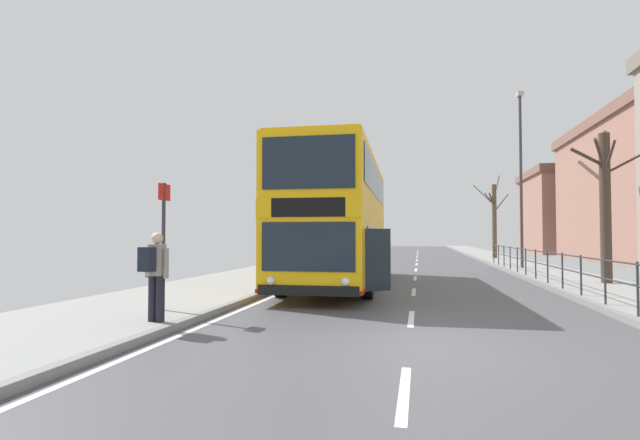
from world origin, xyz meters
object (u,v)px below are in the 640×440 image
object	(u,v)px
double_decker_bus_main	(340,220)
bare_tree_far_01	(494,218)
bare_tree_far_00	(605,201)
street_lamp_far_side	(521,167)
pedestrian_with_backpack	(155,269)
background_building_01	(591,211)
bus_stop_sign_near	(164,232)

from	to	relation	value
double_decker_bus_main	bare_tree_far_01	bearing A→B (deg)	67.51
bare_tree_far_01	bare_tree_far_00	bearing A→B (deg)	-87.03
double_decker_bus_main	street_lamp_far_side	xyz separation A→B (m)	(7.80, 8.94, 2.90)
street_lamp_far_side	bare_tree_far_00	world-z (taller)	street_lamp_far_side
pedestrian_with_backpack	background_building_01	bearing A→B (deg)	63.40
bus_stop_sign_near	bare_tree_far_00	size ratio (longest dim) A/B	0.54
pedestrian_with_backpack	street_lamp_far_side	distance (m)	20.39
bare_tree_far_01	street_lamp_far_side	bearing A→B (deg)	-91.28
bus_stop_sign_near	background_building_01	world-z (taller)	background_building_01
bare_tree_far_00	background_building_01	size ratio (longest dim) A/B	0.44
bus_stop_sign_near	double_decker_bus_main	bearing A→B (deg)	69.11
bus_stop_sign_near	background_building_01	distance (m)	46.48
pedestrian_with_backpack	bus_stop_sign_near	xyz separation A→B (m)	(-0.60, 1.31, 0.72)
background_building_01	pedestrian_with_backpack	bearing A→B (deg)	-116.60
bare_tree_far_00	bare_tree_far_01	world-z (taller)	bare_tree_far_01
background_building_01	bare_tree_far_00	bearing A→B (deg)	-107.23
bare_tree_far_00	background_building_01	distance (m)	34.12
bus_stop_sign_near	street_lamp_far_side	size ratio (longest dim) A/B	0.31
double_decker_bus_main	background_building_01	size ratio (longest dim) A/B	0.96
pedestrian_with_backpack	background_building_01	xyz separation A→B (m)	(21.19, 42.30, 2.99)
bare_tree_far_01	background_building_01	world-z (taller)	background_building_01
bare_tree_far_01	background_building_01	size ratio (longest dim) A/B	0.52
bare_tree_far_01	double_decker_bus_main	bearing A→B (deg)	-112.49
bare_tree_far_01	pedestrian_with_backpack	bearing A→B (deg)	-110.03
background_building_01	street_lamp_far_side	bearing A→B (deg)	-114.32
pedestrian_with_backpack	bare_tree_far_01	size ratio (longest dim) A/B	0.28
street_lamp_far_side	bare_tree_far_01	size ratio (longest dim) A/B	1.47
bus_stop_sign_near	pedestrian_with_backpack	bearing A→B (deg)	-65.36
street_lamp_far_side	pedestrian_with_backpack	bearing A→B (deg)	-119.74
street_lamp_far_side	background_building_01	xyz separation A→B (m)	(11.28, 24.95, -1.10)
street_lamp_far_side	bare_tree_far_00	distance (m)	8.04
pedestrian_with_backpack	bare_tree_far_00	size ratio (longest dim) A/B	0.33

